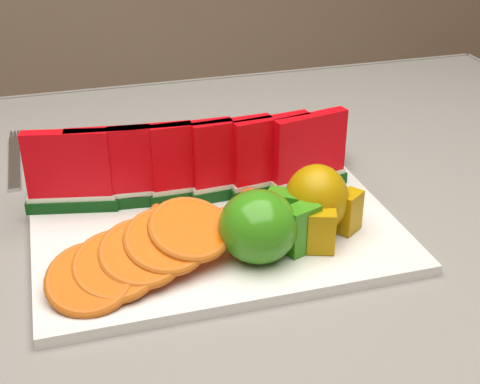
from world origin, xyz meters
name	(u,v)px	position (x,y,z in m)	size (l,w,h in m)	color
table	(138,313)	(0.00, 0.00, 0.65)	(1.40, 0.90, 0.75)	#53331E
tablecloth	(134,270)	(0.00, 0.00, 0.72)	(1.53, 1.03, 0.20)	gray
platter	(214,226)	(0.09, -0.01, 0.76)	(0.40, 0.30, 0.01)	silver
apple_cluster	(264,226)	(0.13, -0.08, 0.80)	(0.11, 0.09, 0.08)	#348915
pear_cluster	(319,202)	(0.20, -0.06, 0.81)	(0.09, 0.09, 0.08)	#996816
side_plate	(234,145)	(0.18, 0.20, 0.76)	(0.22, 0.22, 0.01)	silver
fork	(15,159)	(-0.13, 0.25, 0.76)	(0.02, 0.20, 0.00)	silver
watermelon_row	(192,164)	(0.08, 0.05, 0.82)	(0.39, 0.07, 0.10)	#09360D
orange_fan_front	(142,253)	(0.00, -0.09, 0.80)	(0.21, 0.14, 0.06)	#E74E02
orange_fan_back	(208,153)	(0.12, 0.12, 0.79)	(0.39, 0.12, 0.05)	#E74E02
tangerine_segments	(209,212)	(0.09, -0.01, 0.78)	(0.15, 0.06, 0.02)	orange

